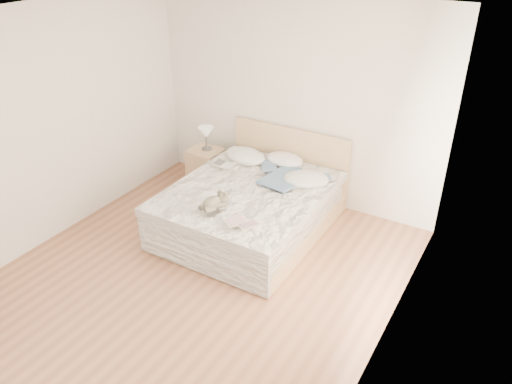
{
  "coord_description": "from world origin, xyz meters",
  "views": [
    {
      "loc": [
        2.74,
        -3.34,
        3.44
      ],
      "look_at": [
        0.14,
        1.05,
        0.62
      ],
      "focal_mm": 35.0,
      "sensor_mm": 36.0,
      "label": 1
    }
  ],
  "objects_px": {
    "photo_book": "(224,165)",
    "nightstand": "(206,168)",
    "childrens_book": "(242,224)",
    "teddy_bear": "(212,208)",
    "table_lamp": "(206,134)",
    "bed": "(252,207)"
  },
  "relations": [
    {
      "from": "photo_book",
      "to": "nightstand",
      "type": "bearing_deg",
      "value": 143.92
    },
    {
      "from": "nightstand",
      "to": "table_lamp",
      "type": "xyz_separation_m",
      "value": [
        0.01,
        0.03,
        0.52
      ]
    },
    {
      "from": "bed",
      "to": "childrens_book",
      "type": "bearing_deg",
      "value": -65.35
    },
    {
      "from": "nightstand",
      "to": "photo_book",
      "type": "xyz_separation_m",
      "value": [
        0.58,
        -0.38,
        0.35
      ]
    },
    {
      "from": "photo_book",
      "to": "bed",
      "type": "bearing_deg",
      "value": -27.49
    },
    {
      "from": "table_lamp",
      "to": "teddy_bear",
      "type": "xyz_separation_m",
      "value": [
        1.08,
        -1.41,
        -0.15
      ]
    },
    {
      "from": "teddy_bear",
      "to": "nightstand",
      "type": "bearing_deg",
      "value": 141.43
    },
    {
      "from": "nightstand",
      "to": "teddy_bear",
      "type": "bearing_deg",
      "value": -51.82
    },
    {
      "from": "photo_book",
      "to": "teddy_bear",
      "type": "distance_m",
      "value": 1.13
    },
    {
      "from": "bed",
      "to": "nightstand",
      "type": "distance_m",
      "value": 1.32
    },
    {
      "from": "nightstand",
      "to": "childrens_book",
      "type": "distance_m",
      "value": 2.15
    },
    {
      "from": "nightstand",
      "to": "table_lamp",
      "type": "distance_m",
      "value": 0.52
    },
    {
      "from": "table_lamp",
      "to": "childrens_book",
      "type": "bearing_deg",
      "value": -44.37
    },
    {
      "from": "childrens_book",
      "to": "teddy_bear",
      "type": "xyz_separation_m",
      "value": [
        -0.44,
        0.08,
        0.02
      ]
    },
    {
      "from": "bed",
      "to": "childrens_book",
      "type": "relative_size",
      "value": 6.48
    },
    {
      "from": "bed",
      "to": "photo_book",
      "type": "height_order",
      "value": "bed"
    },
    {
      "from": "table_lamp",
      "to": "photo_book",
      "type": "relative_size",
      "value": 1.14
    },
    {
      "from": "childrens_book",
      "to": "teddy_bear",
      "type": "bearing_deg",
      "value": -160.15
    },
    {
      "from": "nightstand",
      "to": "childrens_book",
      "type": "height_order",
      "value": "childrens_book"
    },
    {
      "from": "childrens_book",
      "to": "nightstand",
      "type": "bearing_deg",
      "value": 166.22
    },
    {
      "from": "nightstand",
      "to": "teddy_bear",
      "type": "xyz_separation_m",
      "value": [
        1.09,
        -1.38,
        0.37
      ]
    },
    {
      "from": "childrens_book",
      "to": "bed",
      "type": "bearing_deg",
      "value": 144.56
    }
  ]
}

